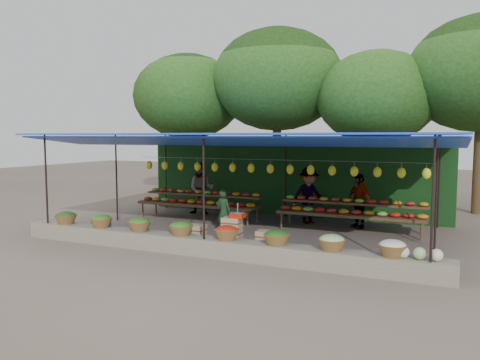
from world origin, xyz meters
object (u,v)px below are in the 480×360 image
at_px(crate_counter, 231,236).
at_px(weighing_scale, 238,214).
at_px(vendor_seated, 224,212).
at_px(blue_crate_back, 101,225).
at_px(blue_crate_front, 98,232).

distance_m(crate_counter, weighing_scale, 0.58).
distance_m(crate_counter, vendor_seated, 1.50).
bearing_deg(vendor_seated, weighing_scale, 143.28).
relative_size(crate_counter, blue_crate_back, 4.94).
bearing_deg(crate_counter, weighing_scale, -0.00).
bearing_deg(crate_counter, vendor_seated, 123.09).
height_order(crate_counter, vendor_seated, vendor_seated).
bearing_deg(blue_crate_front, vendor_seated, 1.81).
distance_m(crate_counter, blue_crate_front, 3.93).
height_order(weighing_scale, blue_crate_front, weighing_scale).
distance_m(vendor_seated, blue_crate_back, 3.75).
distance_m(blue_crate_front, blue_crate_back, 0.89).
height_order(crate_counter, weighing_scale, weighing_scale).
relative_size(crate_counter, vendor_seated, 1.80).
bearing_deg(crate_counter, blue_crate_front, -176.35).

